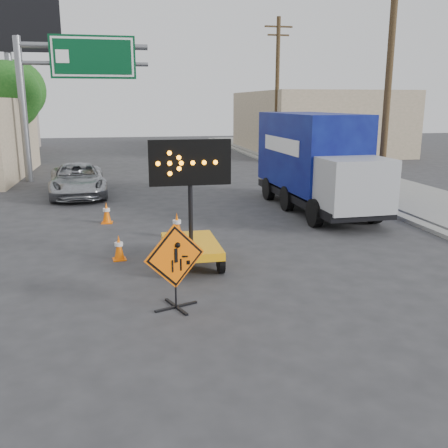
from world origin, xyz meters
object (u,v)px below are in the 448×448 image
object	(u,v)px
construction_sign	(175,264)
pickup_truck	(77,180)
box_truck	(315,167)
arrow_board	(191,238)

from	to	relation	value
construction_sign	pickup_truck	distance (m)	12.81
pickup_truck	box_truck	bearing A→B (deg)	-33.08
construction_sign	box_truck	bearing A→B (deg)	33.03
construction_sign	arrow_board	distance (m)	2.60
pickup_truck	box_truck	xyz separation A→B (m)	(8.63, -4.54, 0.89)
pickup_truck	box_truck	distance (m)	9.79
construction_sign	box_truck	distance (m)	9.92
construction_sign	box_truck	world-z (taller)	box_truck
arrow_board	pickup_truck	world-z (taller)	arrow_board
arrow_board	box_truck	distance (m)	7.61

